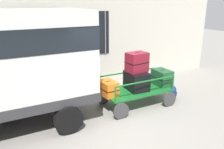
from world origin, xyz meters
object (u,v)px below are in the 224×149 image
(suitcase_center_bottom, at_px, (162,77))
(backpack, at_px, (173,92))
(suitcase_left_bottom, at_px, (108,88))
(luggage_cart, at_px, (136,93))
(suitcase_midleft_middle, at_px, (137,62))
(suitcase_midleft_bottom, at_px, (136,81))

(suitcase_center_bottom, xyz_separation_m, backpack, (0.40, -0.12, -0.54))
(suitcase_left_bottom, bearing_deg, luggage_cart, -0.36)
(luggage_cart, bearing_deg, suitcase_center_bottom, -0.69)
(suitcase_midleft_middle, height_order, backpack, suitcase_midleft_middle)
(suitcase_left_bottom, distance_m, suitcase_midleft_bottom, 0.96)
(luggage_cart, relative_size, backpack, 4.92)
(luggage_cart, distance_m, suitcase_center_bottom, 1.02)
(luggage_cart, bearing_deg, suitcase_midleft_bottom, 90.00)
(luggage_cart, bearing_deg, backpack, -5.62)
(suitcase_midleft_bottom, height_order, backpack, suitcase_midleft_bottom)
(luggage_cart, relative_size, suitcase_midleft_bottom, 2.91)
(suitcase_left_bottom, distance_m, suitcase_midleft_middle, 1.15)
(suitcase_midleft_middle, bearing_deg, backpack, -6.55)
(backpack, bearing_deg, suitcase_midleft_middle, 173.45)
(backpack, bearing_deg, suitcase_midleft_bottom, 173.90)
(suitcase_center_bottom, bearing_deg, luggage_cart, 179.31)
(luggage_cart, distance_m, suitcase_midleft_bottom, 0.38)
(backpack, bearing_deg, suitcase_left_bottom, 176.55)
(suitcase_center_bottom, distance_m, backpack, 0.68)
(suitcase_midleft_bottom, relative_size, suitcase_midleft_middle, 1.16)
(luggage_cart, height_order, suitcase_midleft_bottom, suitcase_midleft_bottom)
(suitcase_left_bottom, distance_m, suitcase_center_bottom, 1.91)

